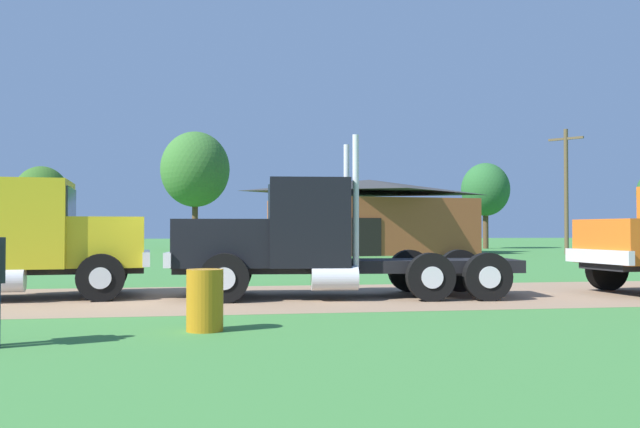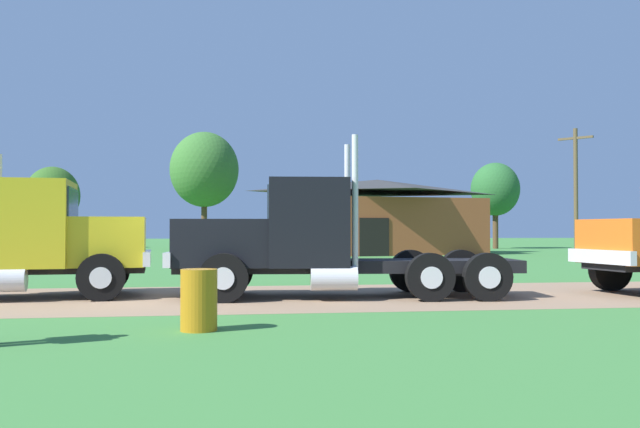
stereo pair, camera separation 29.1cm
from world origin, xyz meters
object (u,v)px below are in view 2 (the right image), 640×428
object	(u,v)px
truck_near_left	(26,243)
utility_pole_near	(576,187)
truck_foreground_white	(302,242)
steel_barrel	(199,300)
shed_building	(378,218)

from	to	relation	value
truck_near_left	utility_pole_near	size ratio (longest dim) A/B	1.03
truck_foreground_white	truck_near_left	world-z (taller)	truck_foreground_white
truck_foreground_white	steel_barrel	size ratio (longest dim) A/B	8.58
steel_barrel	utility_pole_near	xyz separation A→B (m)	(21.95, 29.16, 3.66)
truck_foreground_white	truck_near_left	xyz separation A→B (m)	(-6.18, 0.70, -0.02)
shed_building	truck_near_left	bearing A→B (deg)	-118.10
truck_foreground_white	utility_pole_near	xyz separation A→B (m)	(19.79, 24.21, 2.88)
truck_near_left	truck_foreground_white	bearing A→B (deg)	-6.49
truck_near_left	shed_building	size ratio (longest dim) A/B	0.61
steel_barrel	utility_pole_near	size ratio (longest dim) A/B	0.12
utility_pole_near	shed_building	bearing A→B (deg)	165.27
truck_near_left	steel_barrel	size ratio (longest dim) A/B	8.55
truck_foreground_white	shed_building	world-z (taller)	shed_building
shed_building	utility_pole_near	xyz separation A→B (m)	(11.77, -3.09, 1.87)
truck_near_left	shed_building	world-z (taller)	shed_building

